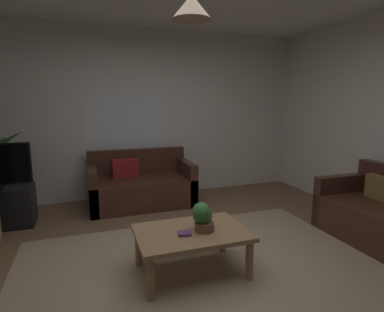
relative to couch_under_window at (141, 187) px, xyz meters
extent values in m
cube|color=brown|center=(0.20, -2.10, -0.29)|extent=(5.29, 5.15, 0.02)
cube|color=tan|center=(0.20, -2.30, -0.27)|extent=(3.44, 2.83, 0.01)
cube|color=silver|center=(0.20, 0.51, 1.08)|extent=(5.41, 0.06, 2.71)
cube|color=white|center=(-0.14, 0.47, 0.89)|extent=(1.27, 0.01, 1.02)
cube|color=#47281E|center=(0.00, -0.04, -0.07)|extent=(1.54, 0.83, 0.42)
cube|color=#47281E|center=(0.00, 0.32, 0.34)|extent=(1.54, 0.12, 0.40)
cube|color=#47281E|center=(-0.70, -0.04, 0.04)|extent=(0.12, 0.83, 0.64)
cube|color=#47281E|center=(0.71, -0.04, 0.04)|extent=(0.12, 0.83, 0.64)
cube|color=maroon|center=(-0.20, 0.14, 0.28)|extent=(0.40, 0.12, 0.28)
cube|color=#47281E|center=(2.33, -1.59, 0.04)|extent=(0.83, 0.12, 0.64)
cube|color=brown|center=(2.51, -2.01, 0.28)|extent=(0.12, 0.40, 0.28)
cube|color=#A87F56|center=(0.10, -2.08, 0.11)|extent=(1.01, 0.69, 0.04)
cylinder|color=#A87F56|center=(-0.34, -2.36, -0.09)|extent=(0.07, 0.07, 0.37)
cylinder|color=#A87F56|center=(0.55, -2.36, -0.09)|extent=(0.07, 0.07, 0.37)
cylinder|color=#A87F56|center=(-0.34, -1.80, -0.09)|extent=(0.07, 0.07, 0.37)
cylinder|color=#A87F56|center=(0.55, -1.80, -0.09)|extent=(0.07, 0.07, 0.37)
cube|color=#72387F|center=(0.01, -2.15, 0.15)|extent=(0.13, 0.12, 0.03)
cube|color=black|center=(0.20, -2.10, 0.15)|extent=(0.16, 0.13, 0.02)
cylinder|color=brown|center=(0.21, -2.12, 0.17)|extent=(0.18, 0.18, 0.08)
sphere|color=#3D7F3D|center=(0.20, -2.09, 0.28)|extent=(0.18, 0.18, 0.18)
sphere|color=#3D7F3D|center=(0.18, -2.11, 0.32)|extent=(0.16, 0.16, 0.16)
cone|color=#2D6B33|center=(-1.77, 0.14, 0.78)|extent=(0.50, 0.20, 0.34)
cone|color=tan|center=(0.10, -2.08, 2.05)|extent=(0.32, 0.32, 0.19)
camera|label=1|loc=(-0.78, -4.62, 1.31)|focal=29.18mm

